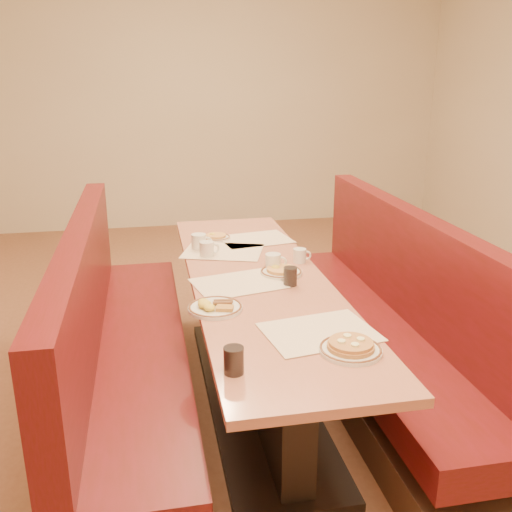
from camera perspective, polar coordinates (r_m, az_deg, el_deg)
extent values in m
plane|color=#9E6647|center=(3.33, 0.20, -14.37)|extent=(8.00, 8.00, 0.00)
cube|color=beige|center=(6.79, -6.61, 14.67)|extent=(6.00, 0.04, 2.80)
cube|color=black|center=(3.31, 0.21, -13.93)|extent=(0.55, 1.88, 0.06)
cube|color=black|center=(3.15, 0.21, -8.92)|extent=(0.15, 1.75, 0.71)
cube|color=#BB6B57|center=(3.00, 0.22, -2.53)|extent=(0.70, 2.50, 0.04)
cube|color=#4C3326|center=(3.23, -11.96, -13.80)|extent=(0.55, 2.50, 0.20)
cube|color=maroon|center=(3.10, -12.29, -9.55)|extent=(0.55, 2.50, 0.16)
cube|color=maroon|center=(2.96, -16.93, -3.21)|extent=(0.12, 2.50, 0.60)
cube|color=#4C3326|center=(3.46, 11.48, -11.54)|extent=(0.55, 2.50, 0.20)
cube|color=maroon|center=(3.33, 11.77, -7.49)|extent=(0.55, 2.50, 0.16)
cube|color=maroon|center=(3.28, 15.66, -1.06)|extent=(0.12, 2.50, 0.60)
cube|color=#F7E6C1|center=(2.91, -1.81, -2.75)|extent=(0.50, 0.42, 0.00)
cube|color=#F7E6C1|center=(2.40, 6.37, -7.56)|extent=(0.50, 0.40, 0.00)
cube|color=#F7E6C1|center=(3.43, -3.32, 0.49)|extent=(0.55, 0.47, 0.00)
cube|color=#F7E6C1|center=(3.66, -0.06, 1.69)|extent=(0.48, 0.39, 0.00)
cylinder|color=silver|center=(2.26, 9.43, -9.28)|extent=(0.24, 0.24, 0.02)
torus|color=brown|center=(2.25, 9.44, -9.10)|extent=(0.24, 0.24, 0.01)
cylinder|color=#B87F42|center=(2.25, 9.45, -8.90)|extent=(0.18, 0.18, 0.02)
cylinder|color=#B87F42|center=(2.24, 9.47, -8.56)|extent=(0.17, 0.17, 0.01)
cylinder|color=#FFF6A6|center=(2.25, 10.42, -8.18)|extent=(0.03, 0.03, 0.01)
cylinder|color=#FFF6A6|center=(2.27, 9.11, -7.88)|extent=(0.03, 0.03, 0.01)
cylinder|color=#FFF6A6|center=(2.23, 8.54, -8.43)|extent=(0.03, 0.03, 0.01)
cylinder|color=#FFF6A6|center=(2.21, 9.87, -8.74)|extent=(0.03, 0.03, 0.01)
cylinder|color=silver|center=(2.61, -4.10, -5.22)|extent=(0.25, 0.25, 0.02)
torus|color=brown|center=(2.60, -4.10, -5.06)|extent=(0.25, 0.25, 0.01)
ellipsoid|color=yellow|center=(2.59, -5.15, -4.82)|extent=(0.06, 0.06, 0.03)
ellipsoid|color=yellow|center=(2.56, -4.68, -5.17)|extent=(0.05, 0.05, 0.03)
ellipsoid|color=yellow|center=(2.62, -5.30, -4.58)|extent=(0.05, 0.05, 0.03)
cylinder|color=brown|center=(2.61, -3.38, -4.73)|extent=(0.09, 0.03, 0.02)
cylinder|color=brown|center=(2.63, -3.29, -4.51)|extent=(0.09, 0.03, 0.02)
cube|color=gold|center=(2.56, -3.15, -5.23)|extent=(0.09, 0.07, 0.02)
cylinder|color=silver|center=(3.05, 2.54, -1.67)|extent=(0.22, 0.22, 0.02)
torus|color=brown|center=(3.04, 2.54, -1.52)|extent=(0.22, 0.22, 0.01)
cylinder|color=#EFBA54|center=(3.04, 2.55, -1.35)|extent=(0.16, 0.16, 0.02)
ellipsoid|color=yellow|center=(3.05, 1.95, -1.14)|extent=(0.05, 0.05, 0.02)
cylinder|color=silver|center=(3.69, -4.02, 1.83)|extent=(0.18, 0.18, 0.01)
torus|color=brown|center=(3.69, -4.02, 1.93)|extent=(0.18, 0.18, 0.01)
cylinder|color=#EFBA54|center=(3.69, -4.02, 2.05)|extent=(0.13, 0.13, 0.01)
ellipsoid|color=yellow|center=(3.70, -4.41, 2.18)|extent=(0.04, 0.04, 0.02)
cylinder|color=silver|center=(3.10, 1.71, -0.60)|extent=(0.08, 0.08, 0.09)
torus|color=silver|center=(3.10, 2.54, -0.62)|extent=(0.07, 0.03, 0.06)
cylinder|color=black|center=(3.09, 1.72, 0.09)|extent=(0.07, 0.07, 0.01)
cylinder|color=silver|center=(3.33, -4.94, 0.69)|extent=(0.08, 0.08, 0.09)
torus|color=silver|center=(3.34, -4.19, 0.75)|extent=(0.07, 0.02, 0.06)
cylinder|color=black|center=(3.32, -4.96, 1.33)|extent=(0.07, 0.07, 0.01)
cylinder|color=silver|center=(3.23, 4.38, 0.05)|extent=(0.07, 0.07, 0.08)
torus|color=silver|center=(3.24, 5.07, 0.06)|extent=(0.06, 0.02, 0.06)
cylinder|color=black|center=(3.22, 4.40, 0.63)|extent=(0.06, 0.06, 0.01)
cylinder|color=silver|center=(3.47, -5.75, 1.41)|extent=(0.09, 0.09, 0.10)
torus|color=silver|center=(3.47, -4.95, 1.42)|extent=(0.07, 0.02, 0.07)
cylinder|color=black|center=(3.46, -5.77, 2.07)|extent=(0.08, 0.08, 0.01)
cylinder|color=black|center=(2.07, -2.24, -10.40)|extent=(0.07, 0.07, 0.10)
cylinder|color=silver|center=(2.07, -2.24, -10.38)|extent=(0.07, 0.07, 0.10)
cylinder|color=black|center=(2.88, 3.45, -2.05)|extent=(0.07, 0.07, 0.09)
cylinder|color=silver|center=(2.88, 3.45, -2.04)|extent=(0.07, 0.07, 0.10)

